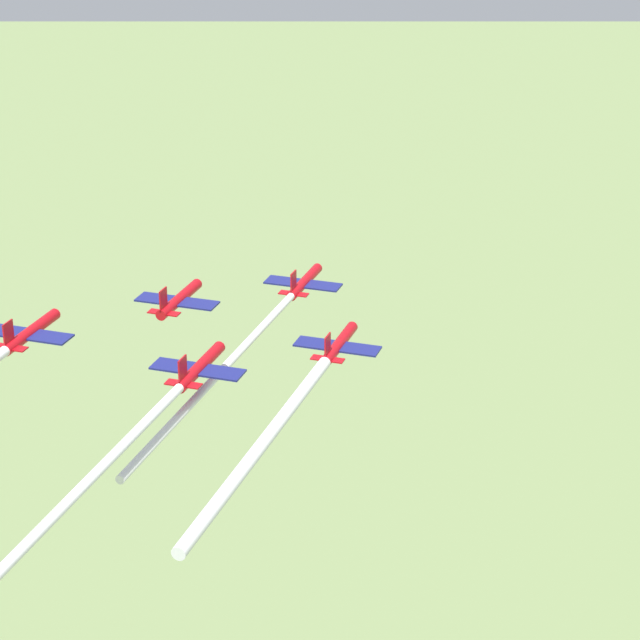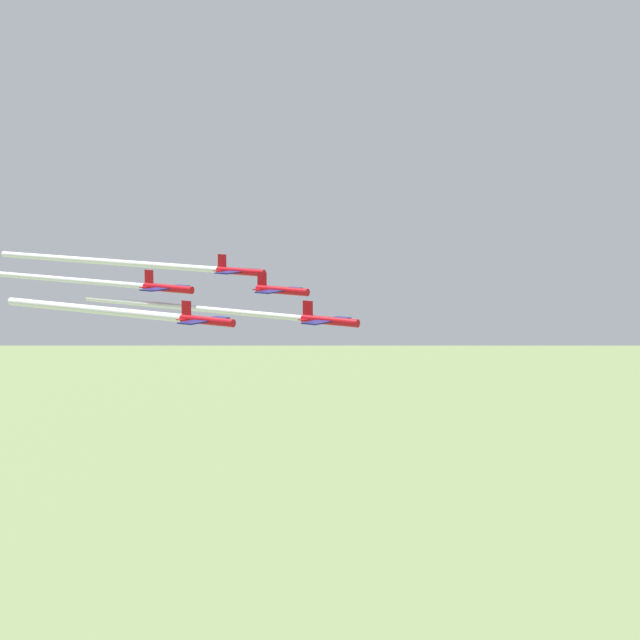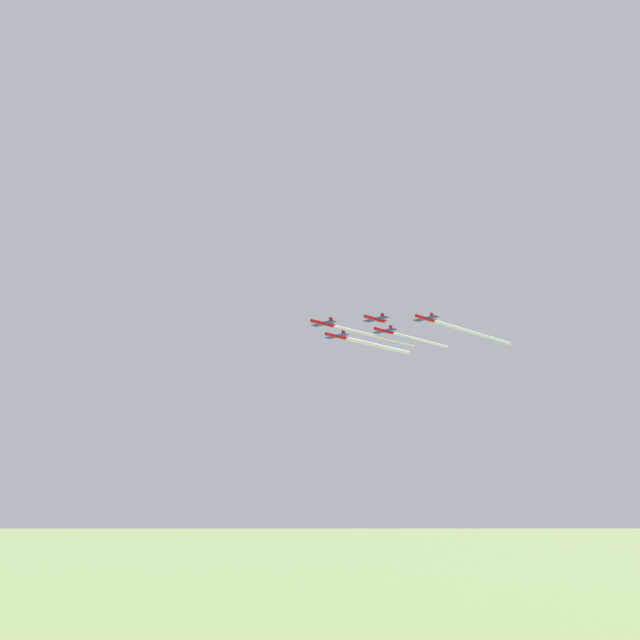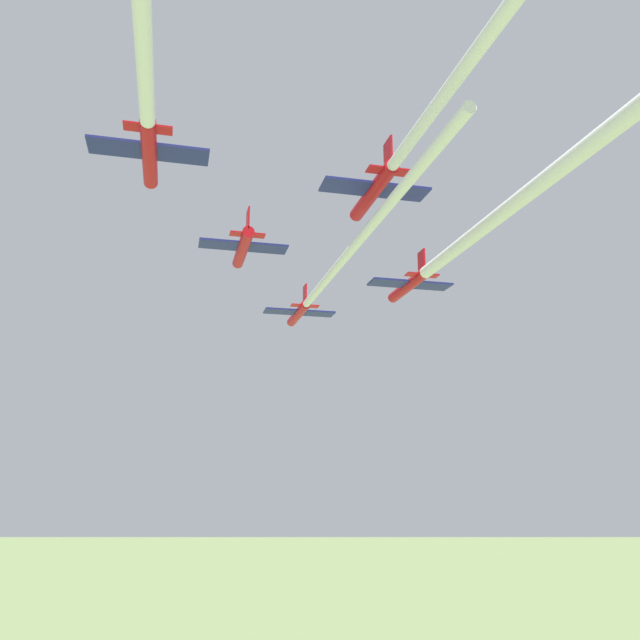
{
  "view_description": "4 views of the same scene",
  "coord_description": "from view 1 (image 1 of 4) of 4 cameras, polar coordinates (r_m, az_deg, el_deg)",
  "views": [
    {
      "loc": [
        79.17,
        80.71,
        171.64
      ],
      "look_at": [
        -36.71,
        26.37,
        117.06
      ],
      "focal_mm": 70.0,
      "sensor_mm": 36.0,
      "label": 1
    },
    {
      "loc": [
        -182.75,
        179.06,
        147.4
      ],
      "look_at": [
        -36.83,
        19.81,
        118.94
      ],
      "focal_mm": 85.0,
      "sensor_mm": 36.0,
      "label": 2
    },
    {
      "loc": [
        -157.26,
        -128.77,
        70.49
      ],
      "look_at": [
        -39.99,
        25.04,
        121.2
      ],
      "focal_mm": 35.0,
      "sensor_mm": 36.0,
      "label": 3
    },
    {
      "loc": [
        35.01,
        16.38,
        99.83
      ],
      "look_at": [
        -48.01,
        25.92,
        120.4
      ],
      "focal_mm": 35.0,
      "sensor_mm": 36.0,
      "label": 4
    }
  ],
  "objects": [
    {
      "name": "jet_2",
      "position": [
        127.48,
        0.83,
        -1.15
      ],
      "size": [
        9.53,
        9.07,
        3.18
      ],
      "rotation": [
        0.0,
        0.0,
        1.69
      ],
      "color": "#B20C14"
    },
    {
      "name": "jet_0",
      "position": [
        143.16,
        -0.75,
        1.73
      ],
      "size": [
        9.53,
        9.07,
        3.18
      ],
      "rotation": [
        0.0,
        0.0,
        1.69
      ],
      "color": "#B20C14"
    },
    {
      "name": "smoke_trail_0",
      "position": [
        121.28,
        -4.66,
        -2.48
      ],
      "size": [
        42.19,
        5.96,
        0.83
      ],
      "rotation": [
        0.0,
        0.0,
        1.69
      ],
      "color": "white"
    },
    {
      "name": "jet_4",
      "position": [
        116.31,
        -5.57,
        -2.19
      ],
      "size": [
        9.53,
        9.07,
        3.18
      ],
      "rotation": [
        0.0,
        0.0,
        1.69
      ],
      "color": "#B20C14"
    },
    {
      "name": "smoke_trail_2",
      "position": [
        108.82,
        -2.66,
        -5.71
      ],
      "size": [
        35.33,
        5.48,
        1.19
      ],
      "rotation": [
        0.0,
        0.0,
        1.69
      ],
      "color": "white"
    },
    {
      "name": "smoke_trail_4",
      "position": [
        99.57,
        -10.43,
        -7.15
      ],
      "size": [
        33.57,
        4.94,
        0.86
      ],
      "rotation": [
        0.0,
        0.0,
        1.69
      ],
      "color": "white"
    },
    {
      "name": "jet_1",
      "position": [
        132.33,
        -6.51,
        0.91
      ],
      "size": [
        9.53,
        9.07,
        3.18
      ],
      "rotation": [
        0.0,
        0.0,
        1.69
      ],
      "color": "#B20C14"
    },
    {
      "name": "jet_3",
      "position": [
        123.57,
        -13.16,
        -0.57
      ],
      "size": [
        9.53,
        9.07,
        3.18
      ],
      "rotation": [
        0.0,
        0.0,
        1.69
      ],
      "color": "#B20C14"
    }
  ]
}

